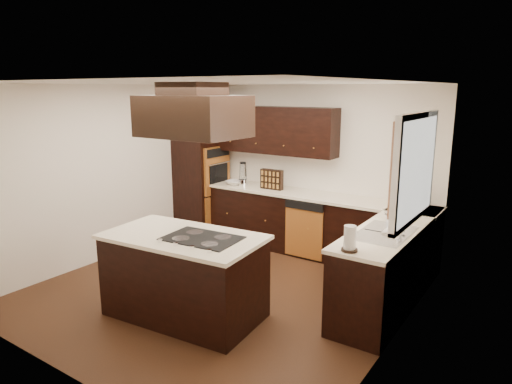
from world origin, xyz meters
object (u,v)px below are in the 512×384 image
Objects in this scene: oven_column at (201,172)px; island at (184,277)px; range_hood at (193,116)px; spice_rack at (272,179)px.

island is (1.83, -2.42, -0.62)m from oven_column.
oven_column is at bearing 129.74° from range_hood.
oven_column reaches higher than island.
spice_rack reaches higher than island.
range_hood is (0.05, 0.16, 1.72)m from island.
island is at bearing -106.45° from range_hood.
range_hood is (1.88, -2.25, 1.10)m from oven_column.
range_hood is 2.59m from spice_rack.
range_hood is at bearing 68.44° from island.
range_hood is at bearing -79.42° from spice_rack.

